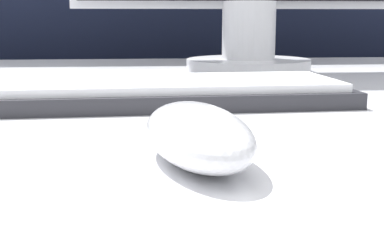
% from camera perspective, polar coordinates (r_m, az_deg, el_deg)
% --- Properties ---
extents(partition_panel, '(5.00, 0.03, 1.42)m').
position_cam_1_polar(partition_panel, '(1.27, -3.09, 6.89)').
color(partition_panel, black).
rests_on(partition_panel, ground_plane).
extents(computer_mouse_near, '(0.08, 0.13, 0.04)m').
position_cam_1_polar(computer_mouse_near, '(0.32, 0.59, -1.59)').
color(computer_mouse_near, silver).
rests_on(computer_mouse_near, desk).
extents(keyboard, '(0.39, 0.16, 0.02)m').
position_cam_1_polar(keyboard, '(0.55, -3.60, 3.03)').
color(keyboard, '#28282D').
rests_on(keyboard, desk).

